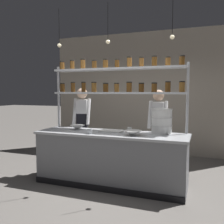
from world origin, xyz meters
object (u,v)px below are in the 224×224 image
at_px(chef_center, 158,127).
at_px(cutting_board, 111,131).
at_px(spice_shelf_unit, 117,83).
at_px(container_stack, 162,121).
at_px(serving_cup_front, 90,131).
at_px(prep_bowl_near_left, 77,127).
at_px(serving_cup_by_board, 129,130).
at_px(chef_left, 82,123).
at_px(prep_bowl_center_front, 133,133).

relative_size(chef_center, cutting_board, 4.16).
bearing_deg(spice_shelf_unit, chef_center, 28.31).
height_order(spice_shelf_unit, cutting_board, spice_shelf_unit).
bearing_deg(cutting_board, container_stack, 10.34).
distance_m(cutting_board, serving_cup_front, 0.42).
bearing_deg(prep_bowl_near_left, chef_center, 21.60).
bearing_deg(serving_cup_front, spice_shelf_unit, 63.85).
xyz_separation_m(cutting_board, serving_cup_by_board, (0.31, 0.08, 0.03)).
xyz_separation_m(spice_shelf_unit, chef_left, (-0.87, 0.30, -0.80)).
xyz_separation_m(spice_shelf_unit, chef_center, (0.70, 0.38, -0.83)).
bearing_deg(chef_center, serving_cup_front, -137.41).
relative_size(chef_center, prep_bowl_center_front, 5.67).
bearing_deg(serving_cup_by_board, prep_bowl_center_front, -63.66).
relative_size(chef_left, cutting_board, 4.25).
height_order(chef_center, serving_cup_front, chef_center).
bearing_deg(serving_cup_by_board, chef_left, 158.01).
height_order(spice_shelf_unit, prep_bowl_center_front, spice_shelf_unit).
bearing_deg(spice_shelf_unit, chef_left, 160.97).
height_order(chef_left, container_stack, chef_left).
bearing_deg(serving_cup_by_board, cutting_board, -165.84).
xyz_separation_m(spice_shelf_unit, serving_cup_by_board, (0.29, -0.17, -0.82)).
xyz_separation_m(cutting_board, serving_cup_front, (-0.26, -0.33, 0.03)).
xyz_separation_m(prep_bowl_center_front, serving_cup_by_board, (-0.14, 0.29, 0.00)).
xyz_separation_m(prep_bowl_near_left, serving_cup_front, (0.44, -0.39, 0.01)).
relative_size(spice_shelf_unit, chef_left, 1.49).
height_order(container_stack, serving_cup_front, container_stack).
height_order(container_stack, prep_bowl_center_front, container_stack).
bearing_deg(chef_left, spice_shelf_unit, -33.05).
height_order(spice_shelf_unit, serving_cup_front, spice_shelf_unit).
bearing_deg(chef_center, chef_left, -178.79).
distance_m(cutting_board, prep_bowl_near_left, 0.71).
distance_m(container_stack, serving_cup_by_board, 0.58).
xyz_separation_m(spice_shelf_unit, serving_cup_front, (-0.28, -0.58, -0.82)).
xyz_separation_m(container_stack, prep_bowl_near_left, (-1.56, -0.10, -0.17)).
distance_m(spice_shelf_unit, cutting_board, 0.89).
xyz_separation_m(chef_center, cutting_board, (-0.72, -0.62, -0.03)).
bearing_deg(container_stack, serving_cup_front, -156.67).
height_order(spice_shelf_unit, container_stack, spice_shelf_unit).
xyz_separation_m(container_stack, cutting_board, (-0.86, -0.16, -0.20)).
bearing_deg(spice_shelf_unit, prep_bowl_center_front, -46.51).
relative_size(container_stack, cutting_board, 1.04).
xyz_separation_m(chef_left, prep_bowl_center_front, (1.31, -0.76, -0.02)).
height_order(cutting_board, serving_cup_by_board, serving_cup_by_board).
xyz_separation_m(chef_left, chef_center, (1.57, 0.08, -0.03)).
bearing_deg(chef_center, serving_cup_by_board, -128.20).
relative_size(prep_bowl_near_left, serving_cup_front, 3.17).
relative_size(spice_shelf_unit, serving_cup_by_board, 29.57).
distance_m(chef_left, cutting_board, 1.01).
bearing_deg(spice_shelf_unit, container_stack, -6.19).
distance_m(spice_shelf_unit, serving_cup_front, 1.04).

